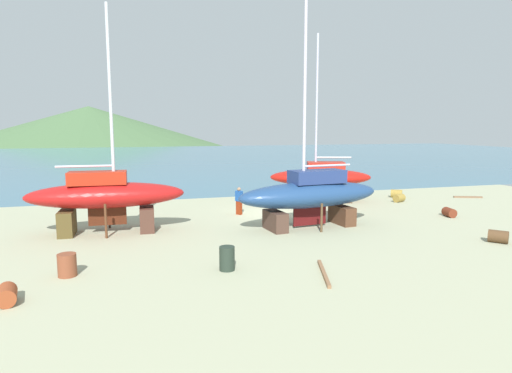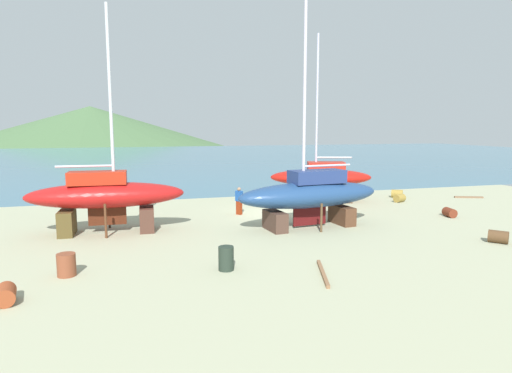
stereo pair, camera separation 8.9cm
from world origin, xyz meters
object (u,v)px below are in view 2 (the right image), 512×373
Objects in this scene: sailboat_far_slipway at (310,194)px; barrel_by_slipway at (400,198)px; worker at (239,200)px; sailboat_small_center at (106,196)px; barrel_tipped_center at (226,258)px; barrel_blue_faded at (6,295)px; barrel_ochre at (337,206)px; barrel_tipped_right at (397,194)px; barrel_rust_mid at (498,237)px; sailboat_mid_port at (321,178)px; barrel_rust_far at (450,213)px; barrel_rust_near at (66,265)px.

sailboat_far_slipway reaches higher than barrel_by_slipway.
sailboat_small_center is at bearing 165.18° from worker.
barrel_blue_faded is at bearing -170.30° from barrel_tipped_center.
barrel_by_slipway is (5.92, 2.10, -0.13)m from barrel_ochre.
barrel_tipped_right is at bearing 61.06° from barrel_by_slipway.
worker is 13.82m from barrel_rust_mid.
barrel_by_slipway is at bearing 36.71° from barrel_tipped_center.
sailboat_far_slipway reaches higher than barrel_blue_faded.
sailboat_far_slipway is 16.40× the size of barrel_rust_mid.
barrel_ochre is (3.24, 3.35, -1.36)m from sailboat_far_slipway.
sailboat_far_slipway is 1.17× the size of sailboat_mid_port.
worker is 6.15m from barrel_ochre.
barrel_blue_faded is (-12.83, -6.89, -1.50)m from sailboat_far_slipway.
sailboat_mid_port is at bearing 124.78° from barrel_rust_far.
sailboat_mid_port is 14.51× the size of barrel_tipped_right.
barrel_by_slipway is at bearing -118.94° from barrel_tipped_right.
worker is 12.05m from barrel_by_slipway.
sailboat_far_slipway is 15.05× the size of barrel_tipped_center.
barrel_ochre is (6.06, -0.95, -0.45)m from worker.
sailboat_far_slipway is at bearing -91.05° from worker.
barrel_rust_mid is at bearing -101.12° from barrel_by_slipway.
barrel_ochre is at bearing 113.44° from barrel_rust_mid.
sailboat_mid_port is 16.33m from barrel_tipped_center.
barrel_rust_near is at bearing -97.90° from sailboat_small_center.
barrel_tipped_center reaches higher than barrel_tipped_right.
worker is 15.03m from barrel_blue_faded.
barrel_tipped_center is 7.15m from barrel_blue_faded.
barrel_blue_faded is (-7.05, -1.20, -0.17)m from barrel_tipped_center.
sailboat_mid_port is 4.27m from barrel_ochre.
barrel_rust_mid is (-3.10, -12.59, -0.01)m from barrel_tipped_right.
barrel_tipped_center is at bearing -158.42° from barrel_rust_far.
barrel_by_slipway is at bearing -155.32° from sailboat_far_slipway.
barrel_by_slipway is (14.94, 11.14, -0.17)m from barrel_tipped_center.
sailboat_mid_port is at bearing 103.55° from barrel_rust_mid.
barrel_by_slipway reaches higher than barrel_rust_far.
barrel_ochre is (-0.72, -4.01, -1.28)m from sailboat_mid_port.
barrel_tipped_right is (20.43, 5.55, -1.58)m from sailboat_small_center.
sailboat_small_center is 13.90× the size of barrel_tipped_right.
barrel_ochre is 7.89m from barrel_tipped_right.
sailboat_small_center is 6.65m from barrel_rust_near.
sailboat_small_center reaches higher than barrel_rust_mid.
barrel_rust_mid is (9.85, -9.68, -0.57)m from worker.
sailboat_mid_port is 14.06× the size of barrel_rust_mid.
sailboat_mid_port reaches higher than barrel_tipped_right.
barrel_rust_mid is (7.03, -5.38, -1.49)m from sailboat_far_slipway.
barrel_rust_mid reaches higher than barrel_by_slipway.
barrel_blue_faded is at bearing -175.66° from barrel_rust_mid.
barrel_rust_near is at bearing 16.45° from sailboat_far_slipway.
barrel_rust_near is (-5.62, 0.95, -0.04)m from barrel_tipped_center.
barrel_by_slipway is at bearing 78.88° from barrel_rust_mid.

